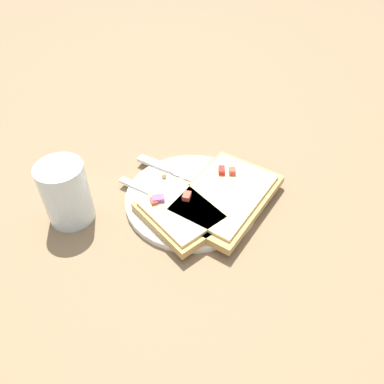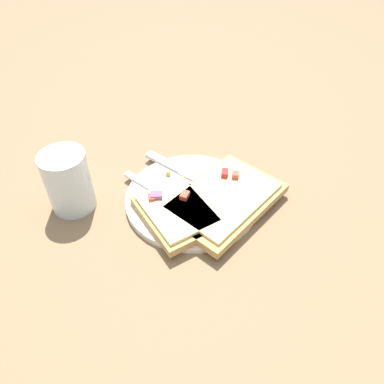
{
  "view_description": "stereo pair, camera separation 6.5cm",
  "coord_description": "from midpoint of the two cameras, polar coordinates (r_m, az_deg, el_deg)",
  "views": [
    {
      "loc": [
        -0.16,
        0.45,
        0.47
      ],
      "look_at": [
        0.0,
        0.0,
        0.02
      ],
      "focal_mm": 35.0,
      "sensor_mm": 36.0,
      "label": 1
    },
    {
      "loc": [
        -0.22,
        0.42,
        0.47
      ],
      "look_at": [
        0.0,
        0.0,
        0.02
      ],
      "focal_mm": 35.0,
      "sensor_mm": 36.0,
      "label": 2
    }
  ],
  "objects": [
    {
      "name": "drinking_glass",
      "position": [
        0.65,
        -21.42,
        -0.29
      ],
      "size": [
        0.08,
        0.08,
        0.11
      ],
      "color": "silver",
      "rests_on": "ground"
    },
    {
      "name": "pizza_slice_corner",
      "position": [
        0.62,
        -4.96,
        -3.34
      ],
      "size": [
        0.17,
        0.16,
        0.03
      ],
      "rotation": [
        0.0,
        0.0,
        2.61
      ],
      "color": "tan",
      "rests_on": "plate"
    },
    {
      "name": "fork",
      "position": [
        0.65,
        -5.45,
        -1.7
      ],
      "size": [
        0.21,
        0.06,
        0.01
      ],
      "rotation": [
        0.0,
        0.0,
        9.23
      ],
      "color": "silver",
      "rests_on": "plate"
    },
    {
      "name": "knife",
      "position": [
        0.7,
        -4.53,
        2.8
      ],
      "size": [
        0.22,
        0.06,
        0.01
      ],
      "rotation": [
        0.0,
        0.0,
        9.25
      ],
      "color": "silver",
      "rests_on": "plate"
    },
    {
      "name": "pizza_slice_main",
      "position": [
        0.64,
        2.15,
        -0.73
      ],
      "size": [
        0.18,
        0.23,
        0.03
      ],
      "rotation": [
        0.0,
        0.0,
        1.32
      ],
      "color": "tan",
      "rests_on": "plate"
    },
    {
      "name": "ground_plane",
      "position": [
        0.67,
        -2.79,
        -1.51
      ],
      "size": [
        4.0,
        4.0,
        0.0
      ],
      "primitive_type": "plane",
      "color": "#7F6647"
    },
    {
      "name": "crumb_scatter",
      "position": [
        0.67,
        -3.02,
        0.62
      ],
      "size": [
        0.14,
        0.09,
        0.01
      ],
      "color": "tan",
      "rests_on": "plate"
    },
    {
      "name": "plate",
      "position": [
        0.66,
        -2.81,
        -1.14
      ],
      "size": [
        0.23,
        0.23,
        0.01
      ],
      "color": "silver",
      "rests_on": "ground"
    }
  ]
}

